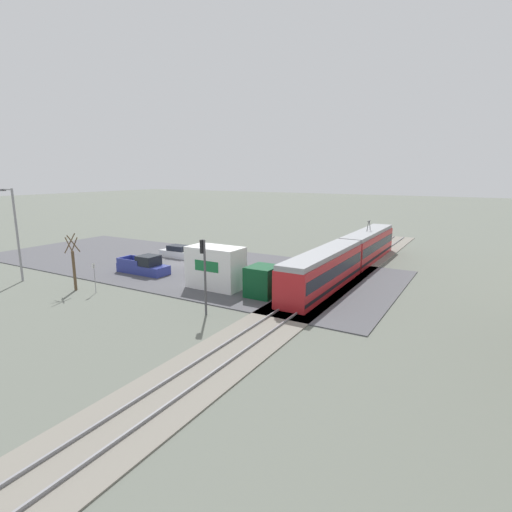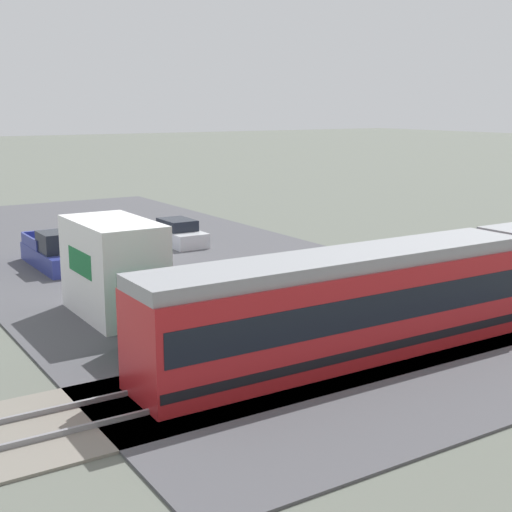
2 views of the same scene
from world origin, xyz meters
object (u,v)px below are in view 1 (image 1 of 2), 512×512
box_truck (226,271)px  no_parking_sign (94,275)px  light_rail_tram (349,256)px  traffic_light_pole (204,267)px  sedan_car_0 (178,252)px  street_tree (74,265)px  pickup_truck (144,266)px  street_lamp_near_crossing (15,229)px

box_truck → no_parking_sign: 11.06m
light_rail_tram → traffic_light_pole: 18.11m
sedan_car_0 → box_truck: bearing=-123.2°
box_truck → sedan_car_0: 15.17m
sedan_car_0 → no_parking_sign: size_ratio=1.74×
street_tree → no_parking_sign: size_ratio=1.92×
sedan_car_0 → no_parking_sign: no_parking_sign is taller
no_parking_sign → pickup_truck: bearing=-169.5°
traffic_light_pole → box_truck: bearing=-159.8°
no_parking_sign → street_tree: bearing=-79.8°
box_truck → pickup_truck: 10.48m
traffic_light_pole → street_lamp_near_crossing: size_ratio=0.63×
street_lamp_near_crossing → no_parking_sign: 9.93m
pickup_truck → street_lamp_near_crossing: (7.73, -8.04, 4.14)m
street_tree → street_lamp_near_crossing: (0.59, -7.17, 2.69)m
pickup_truck → sedan_car_0: (-7.70, -2.26, -0.11)m
pickup_truck → street_tree: size_ratio=1.14×
box_truck → no_parking_sign: (6.18, -9.17, -0.21)m
light_rail_tram → street_lamp_near_crossing: bearing=-53.9°
pickup_truck → traffic_light_pole: bearing=63.0°
sedan_car_0 → street_lamp_near_crossing: (15.43, -5.78, 4.26)m
traffic_light_pole → street_lamp_near_crossing: street_lamp_near_crossing is taller
traffic_light_pole → no_parking_sign: size_ratio=2.12×
pickup_truck → street_tree: (7.14, -0.86, 1.45)m
box_truck → traffic_light_pole: (5.83, 2.14, 1.75)m
traffic_light_pole → no_parking_sign: traffic_light_pole is taller
sedan_car_0 → street_lamp_near_crossing: size_ratio=0.52×
street_tree → street_lamp_near_crossing: bearing=-85.3°
light_rail_tram → sedan_car_0: size_ratio=6.33×
pickup_truck → street_tree: bearing=-6.9°
sedan_car_0 → street_tree: 14.98m
no_parking_sign → street_lamp_near_crossing: bearing=-84.0°
traffic_light_pole → pickup_truck: bearing=-117.0°
street_lamp_near_crossing → traffic_light_pole: bearing=93.7°
light_rail_tram → street_tree: bearing=-45.5°
light_rail_tram → no_parking_sign: (17.68, -16.25, -0.16)m
pickup_truck → traffic_light_pole: (6.40, 12.55, 2.72)m
light_rail_tram → box_truck: size_ratio=3.41×
box_truck → street_tree: bearing=-59.8°
light_rail_tram → no_parking_sign: light_rail_tram is taller
box_truck → street_lamp_near_crossing: 20.04m
traffic_light_pole → light_rail_tram: bearing=164.1°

